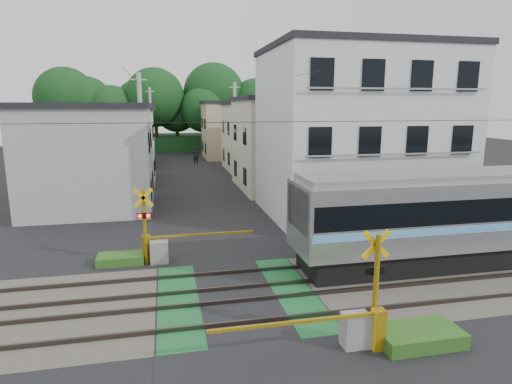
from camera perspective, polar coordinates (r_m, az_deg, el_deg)
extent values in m
plane|color=black|center=(14.47, -2.56, -13.67)|extent=(120.00, 120.00, 0.00)
cube|color=#47423A|center=(14.47, -2.56, -13.66)|extent=(120.00, 6.00, 0.00)
cube|color=black|center=(14.47, -2.56, -13.65)|extent=(5.20, 120.00, 0.00)
cube|color=#145126|center=(14.31, -10.32, -14.12)|extent=(1.30, 6.00, 0.00)
cube|color=#145126|center=(14.87, 4.87, -12.96)|extent=(1.30, 6.00, 0.00)
cube|color=#3F3833|center=(12.77, -1.08, -16.93)|extent=(120.00, 0.08, 0.14)
cube|color=#3F3833|center=(14.00, -2.21, -14.26)|extent=(120.00, 0.08, 0.14)
cube|color=#3F3833|center=(14.89, -2.89, -12.62)|extent=(120.00, 0.08, 0.14)
cube|color=#3F3833|center=(16.17, -3.71, -10.63)|extent=(120.00, 0.08, 0.14)
cube|color=black|center=(20.27, 30.13, -6.48)|extent=(16.94, 2.33, 0.88)
cube|color=black|center=(16.90, 14.12, -9.15)|extent=(2.35, 2.16, 0.59)
cube|color=silver|center=(19.86, 30.62, -1.75)|extent=(17.64, 2.74, 2.55)
cube|color=black|center=(19.80, 30.71, -0.89)|extent=(17.36, 2.78, 0.87)
cube|color=#5CA6E8|center=(19.93, 30.52, -2.75)|extent=(17.47, 2.77, 0.27)
cube|color=black|center=(15.29, 5.76, -2.23)|extent=(0.10, 2.36, 1.53)
cylinder|color=yellow|center=(11.61, 15.65, -12.54)|extent=(0.14, 0.14, 3.00)
cube|color=yellow|center=(11.27, 15.75, -6.76)|extent=(0.77, 0.05, 0.77)
cube|color=yellow|center=(11.27, 15.75, -6.76)|extent=(0.77, 0.05, 0.77)
cube|color=black|center=(11.51, 15.56, -10.07)|extent=(0.55, 0.05, 0.20)
sphere|color=#FF0C07|center=(11.48, 14.70, -10.07)|extent=(0.16, 0.16, 0.16)
sphere|color=#FF0C07|center=(11.63, 16.13, -9.88)|extent=(0.16, 0.16, 0.16)
cube|color=gray|center=(11.87, 13.12, -17.52)|extent=(0.70, 0.50, 0.90)
cube|color=yellow|center=(11.83, 15.98, -17.21)|extent=(0.30, 0.30, 1.10)
cube|color=yellow|center=(10.82, 5.05, -16.94)|extent=(4.20, 0.08, 0.08)
cylinder|color=yellow|center=(17.19, -14.59, -4.59)|extent=(0.14, 0.14, 3.00)
cube|color=yellow|center=(16.81, -14.81, -0.75)|extent=(0.77, 0.05, 0.77)
cube|color=yellow|center=(16.81, -14.81, -0.75)|extent=(0.77, 0.05, 0.77)
cube|color=black|center=(16.97, -14.69, -3.06)|extent=(0.55, 0.05, 0.20)
sphere|color=#FF0C07|center=(16.92, -15.24, -3.13)|extent=(0.16, 0.16, 0.16)
sphere|color=#FF0C07|center=(16.90, -14.15, -3.09)|extent=(0.16, 0.16, 0.16)
cube|color=gray|center=(17.49, -12.77, -7.83)|extent=(0.70, 0.50, 0.90)
cube|color=yellow|center=(17.71, -14.40, -7.33)|extent=(0.30, 0.30, 1.10)
cube|color=yellow|center=(17.60, -7.11, -5.62)|extent=(4.20, 0.08, 0.08)
cube|color=silver|center=(24.88, 13.34, 7.36)|extent=(10.00, 8.00, 9.00)
cube|color=black|center=(25.00, 13.85, 18.04)|extent=(10.20, 8.16, 0.30)
cube|color=black|center=(20.20, 8.31, -1.95)|extent=(1.10, 0.06, 1.40)
cube|color=black|center=(21.17, 14.54, -1.59)|extent=(1.10, 0.06, 1.40)
cube|color=black|center=(22.36, 20.17, -1.24)|extent=(1.10, 0.06, 1.40)
cube|color=black|center=(23.75, 25.19, -0.92)|extent=(1.10, 0.06, 1.40)
cube|color=gray|center=(21.70, 17.68, -3.08)|extent=(9.00, 0.06, 0.08)
cube|color=black|center=(19.73, 8.56, 6.55)|extent=(1.10, 0.06, 1.40)
cube|color=black|center=(20.72, 14.96, 6.52)|extent=(1.10, 0.06, 1.40)
cube|color=black|center=(21.94, 20.71, 6.43)|extent=(1.10, 0.06, 1.40)
cube|color=black|center=(23.35, 25.81, 6.29)|extent=(1.10, 0.06, 1.40)
cube|color=gray|center=(21.18, 18.17, 4.81)|extent=(9.00, 0.06, 0.08)
cube|color=black|center=(19.71, 8.83, 15.27)|extent=(1.10, 0.06, 1.40)
cube|color=black|center=(20.70, 15.40, 14.82)|extent=(1.10, 0.06, 1.40)
cube|color=black|center=(21.92, 21.28, 14.25)|extent=(1.10, 0.06, 1.40)
cube|color=black|center=(23.33, 26.46, 13.63)|extent=(1.10, 0.06, 1.40)
cube|color=gray|center=(21.07, 18.69, 12.93)|extent=(9.00, 0.06, 0.08)
cube|color=#A3A6A8|center=(27.46, -21.23, 4.10)|extent=(7.00, 7.00, 6.00)
cube|color=black|center=(27.28, -21.71, 10.67)|extent=(7.35, 7.35, 0.30)
cube|color=black|center=(25.66, -13.76, 0.24)|extent=(0.06, 1.00, 1.20)
cube|color=black|center=(29.10, -13.59, 1.55)|extent=(0.06, 1.00, 1.20)
cube|color=black|center=(25.28, -14.06, 6.48)|extent=(0.06, 1.00, 1.20)
cube|color=black|center=(28.77, -13.85, 7.05)|extent=(0.06, 1.00, 1.20)
cube|color=beige|center=(32.32, 4.01, 6.29)|extent=(7.00, 8.00, 6.50)
cube|color=black|center=(32.20, 4.10, 12.32)|extent=(7.35, 8.40, 0.30)
cube|color=black|center=(29.83, -1.51, 2.10)|extent=(0.06, 1.00, 1.20)
cube|color=black|center=(33.72, -2.76, 3.18)|extent=(0.06, 1.00, 1.20)
cube|color=black|center=(29.50, -1.54, 7.47)|extent=(0.06, 1.00, 1.20)
cube|color=black|center=(33.43, -2.81, 7.93)|extent=(0.06, 1.00, 1.20)
cube|color=beige|center=(36.40, -19.84, 5.66)|extent=(8.00, 7.00, 5.80)
cube|color=black|center=(36.26, -20.17, 10.46)|extent=(8.40, 7.35, 0.30)
cube|color=black|center=(34.53, -13.39, 3.07)|extent=(0.06, 1.00, 1.20)
cube|color=black|center=(38.00, -13.30, 3.82)|extent=(0.06, 1.00, 1.20)
cube|color=black|center=(34.25, -13.61, 7.71)|extent=(0.06, 1.00, 1.20)
cube|color=black|center=(37.75, -13.49, 8.03)|extent=(0.06, 1.00, 1.20)
cube|color=beige|center=(42.09, 0.75, 7.30)|extent=(7.00, 7.00, 6.20)
cube|color=black|center=(41.98, 0.76, 11.73)|extent=(7.35, 7.35, 0.30)
cube|color=black|center=(39.90, -3.66, 4.45)|extent=(0.06, 1.00, 1.20)
cube|color=black|center=(43.34, -4.35, 5.00)|extent=(0.06, 1.00, 1.20)
cube|color=black|center=(39.66, -3.72, 8.47)|extent=(0.06, 1.00, 1.20)
cube|color=black|center=(43.12, -4.41, 8.70)|extent=(0.06, 1.00, 1.20)
cube|color=beige|center=(46.28, -18.00, 7.00)|extent=(7.00, 8.00, 6.00)
cube|color=black|center=(46.17, -18.24, 10.89)|extent=(7.35, 8.40, 0.30)
cube|color=black|center=(44.21, -13.55, 4.84)|extent=(0.06, 1.00, 1.20)
cube|color=black|center=(48.19, -13.45, 5.36)|extent=(0.06, 1.00, 1.20)
cube|color=black|center=(43.99, -13.72, 8.46)|extent=(0.06, 1.00, 1.20)
cube|color=black|center=(47.99, -13.61, 8.69)|extent=(0.06, 1.00, 1.20)
cube|color=tan|center=(51.74, -2.50, 8.17)|extent=(8.00, 7.00, 6.40)
cube|color=black|center=(51.66, -2.54, 11.88)|extent=(8.40, 7.35, 0.30)
cube|color=black|center=(49.63, -6.76, 5.77)|extent=(0.06, 1.00, 1.20)
cube|color=black|center=(53.10, -7.12, 6.12)|extent=(0.06, 1.00, 1.20)
cube|color=black|center=(49.44, -6.83, 9.00)|extent=(0.06, 1.00, 1.20)
cube|color=black|center=(52.92, -7.20, 9.14)|extent=(0.06, 1.00, 1.20)
cube|color=#143E18|center=(63.18, -10.19, 6.59)|extent=(40.00, 10.00, 2.00)
cylinder|color=#332114|center=(60.90, -23.71, 7.29)|extent=(0.50, 0.50, 5.49)
sphere|color=#143E18|center=(60.82, -24.04, 11.42)|extent=(7.69, 7.69, 7.69)
cylinder|color=#332114|center=(60.98, -21.43, 7.22)|extent=(0.50, 0.50, 4.96)
sphere|color=#143E18|center=(60.87, -21.71, 10.94)|extent=(6.95, 6.95, 6.95)
cylinder|color=#332114|center=(59.47, -18.48, 7.05)|extent=(0.50, 0.50, 4.38)
sphere|color=#143E18|center=(59.34, -18.70, 10.42)|extent=(6.14, 6.14, 6.14)
cylinder|color=#332114|center=(63.75, -14.99, 7.75)|extent=(0.50, 0.50, 4.92)
sphere|color=#143E18|center=(63.64, -15.18, 11.28)|extent=(6.89, 6.89, 6.89)
cylinder|color=#332114|center=(59.43, -13.14, 7.90)|extent=(0.50, 0.50, 5.54)
sphere|color=#143E18|center=(59.35, -13.33, 12.17)|extent=(7.76, 7.76, 7.76)
cylinder|color=#332114|center=(61.07, -10.44, 7.46)|extent=(0.50, 0.50, 4.21)
sphere|color=#143E18|center=(60.94, -10.56, 10.62)|extent=(5.89, 5.89, 5.89)
cylinder|color=#332114|center=(58.74, -6.94, 7.47)|extent=(0.50, 0.50, 4.32)
sphere|color=#143E18|center=(58.60, -7.02, 10.85)|extent=(6.05, 6.05, 6.05)
cylinder|color=#332114|center=(61.15, -5.55, 8.44)|extent=(0.50, 0.50, 5.98)
sphere|color=#143E18|center=(61.09, -5.63, 12.93)|extent=(8.38, 8.38, 8.38)
cylinder|color=#332114|center=(63.53, -3.28, 8.05)|extent=(0.50, 0.50, 4.80)
sphere|color=#143E18|center=(63.42, -3.32, 11.52)|extent=(6.73, 6.73, 6.73)
cylinder|color=#332114|center=(61.17, -0.06, 8.01)|extent=(0.50, 0.50, 4.95)
sphere|color=#143E18|center=(61.06, -0.06, 11.72)|extent=(6.93, 6.93, 6.93)
cylinder|color=#332114|center=(61.85, 3.39, 7.66)|extent=(0.50, 0.50, 4.16)
sphere|color=#143E18|center=(61.72, 3.43, 10.74)|extent=(5.83, 5.83, 5.83)
cube|color=black|center=(16.31, 18.03, 9.00)|extent=(60.00, 0.02, 0.02)
cylinder|color=#A5A5A0|center=(26.05, -14.95, 6.35)|extent=(0.26, 0.26, 8.00)
cube|color=#A5A5A0|center=(26.00, -15.37, 14.27)|extent=(0.90, 0.08, 0.08)
cylinder|color=#A5A5A0|center=(35.46, -2.81, 7.97)|extent=(0.26, 0.26, 8.00)
cube|color=#A5A5A0|center=(35.43, -2.86, 13.79)|extent=(0.90, 0.08, 0.08)
cylinder|color=#A5A5A0|center=(47.00, -13.79, 8.51)|extent=(0.26, 0.26, 8.00)
cube|color=#A5A5A0|center=(46.97, -14.00, 12.89)|extent=(0.90, 0.08, 0.08)
cube|color=black|center=(36.48, -14.47, 13.07)|extent=(0.02, 42.00, 0.02)
cube|color=black|center=(36.90, -3.25, 13.38)|extent=(0.02, 42.00, 0.02)
imported|color=black|center=(46.45, -8.04, 4.88)|extent=(0.80, 0.68, 1.85)
cube|color=#2D5E1E|center=(12.60, 20.84, -17.49)|extent=(2.20, 1.20, 0.40)
cube|color=#2D5E1E|center=(17.95, -17.56, -8.50)|extent=(1.80, 1.00, 0.36)
cube|color=#2D5E1E|center=(18.48, 10.06, -7.65)|extent=(1.50, 0.90, 0.30)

